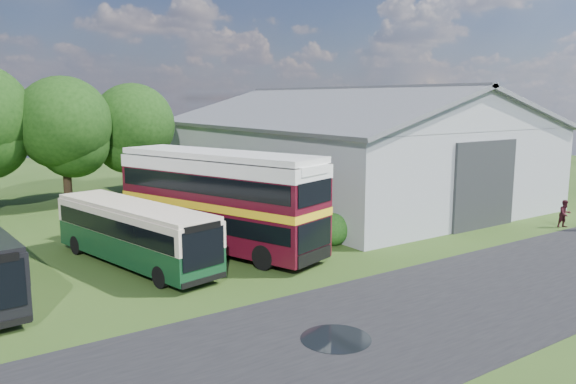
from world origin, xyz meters
TOP-DOWN VIEW (x-y plane):
  - ground at (0.00, 0.00)m, footprint 120.00×120.00m
  - asphalt_road at (3.00, -3.00)m, footprint 60.00×8.00m
  - puddle at (-1.50, -3.00)m, footprint 2.20×2.20m
  - storage_shed at (15.00, 15.98)m, footprint 18.80×24.80m
  - tree_right_a at (-3.00, 23.80)m, footprint 6.26×6.26m
  - tree_right_b at (2.00, 24.60)m, footprint 5.98×5.98m
  - shrub_front at (5.60, 6.00)m, footprint 1.70×1.70m
  - shrub_mid at (5.60, 8.00)m, footprint 1.60×1.60m
  - shrub_back at (5.60, 10.00)m, footprint 1.80×1.80m
  - bus_green_single at (-3.86, 8.21)m, footprint 4.31×10.20m
  - bus_maroon_double at (0.43, 8.30)m, footprint 6.30×11.55m
  - visitor_b at (18.93, 1.32)m, footprint 0.92×0.81m

SIDE VIEW (x-z plane):
  - ground at x=0.00m, z-range 0.00..0.00m
  - asphalt_road at x=3.00m, z-range -0.01..0.01m
  - puddle at x=-1.50m, z-range -0.01..0.01m
  - shrub_front at x=5.60m, z-range -0.85..0.85m
  - shrub_mid at x=5.60m, z-range -0.80..0.80m
  - shrub_back at x=5.60m, z-range -0.90..0.90m
  - visitor_b at x=18.93m, z-range 0.00..1.60m
  - bus_green_single at x=-3.86m, z-range 0.09..2.83m
  - bus_maroon_double at x=0.43m, z-range 0.00..4.82m
  - storage_shed at x=15.00m, z-range 0.09..8.24m
  - tree_right_b at x=2.00m, z-range 1.21..9.66m
  - tree_right_a at x=-3.00m, z-range 1.27..10.10m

